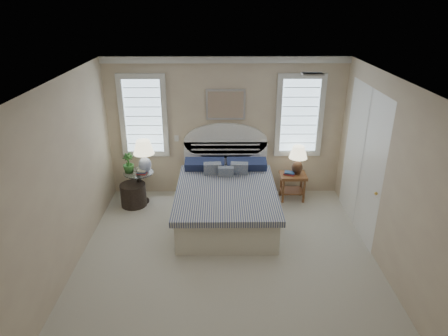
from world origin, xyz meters
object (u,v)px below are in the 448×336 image
side_table_left (139,184)px  lamp_right (298,157)px  bed (226,198)px  nightstand_right (293,181)px  floor_pot (133,195)px  lamp_left (144,153)px

side_table_left → lamp_right: (3.02, 0.14, 0.49)m
bed → lamp_right: size_ratio=4.02×
nightstand_right → floor_pot: size_ratio=1.10×
lamp_right → bed: bearing=-152.0°
bed → side_table_left: (-1.65, 0.59, 0.00)m
lamp_left → side_table_left: bearing=-171.0°
bed → lamp_right: (1.37, 0.73, 0.49)m
floor_pot → lamp_right: bearing=4.9°
bed → lamp_left: bed is taller
nightstand_right → lamp_right: bearing=27.2°
bed → floor_pot: bearing=165.2°
bed → floor_pot: 1.82m
side_table_left → floor_pot: (-0.10, -0.13, -0.17)m
bed → lamp_right: bearing=28.0°
bed → nightstand_right: 1.47m
nightstand_right → lamp_left: size_ratio=0.84×
floor_pot → lamp_left: 0.85m
bed → floor_pot: (-1.75, 0.46, -0.17)m
floor_pot → bed: bearing=-14.8°
lamp_left → lamp_right: lamp_left is taller
side_table_left → nightstand_right: 2.95m
floor_pot → lamp_right: lamp_right is taller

